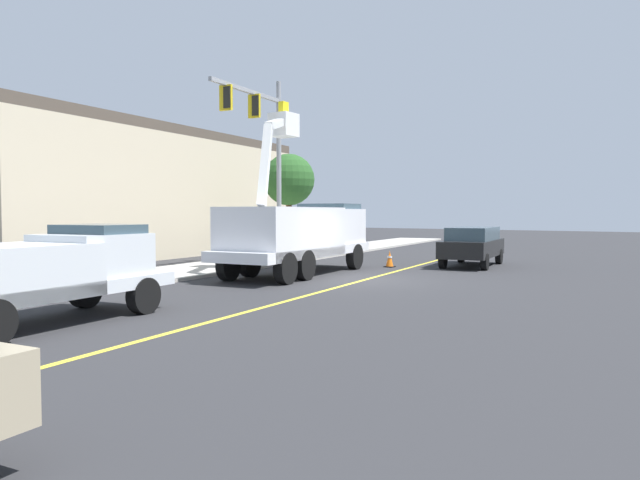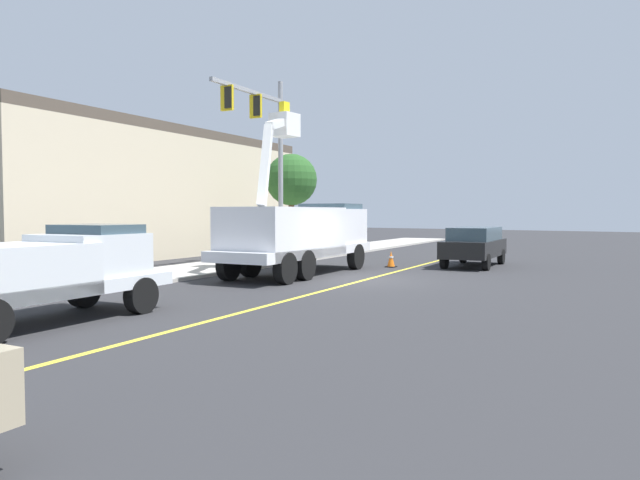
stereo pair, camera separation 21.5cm
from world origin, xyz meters
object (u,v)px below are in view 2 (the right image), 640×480
object	(u,v)px
traffic_signal_mast	(264,139)
service_pickup_truck	(41,271)
traffic_cone_mid_front	(391,259)
passing_minivan	(474,244)
utility_bucket_truck	(299,232)

from	to	relation	value
traffic_signal_mast	service_pickup_truck	bearing A→B (deg)	-159.86
service_pickup_truck	traffic_cone_mid_front	distance (m)	15.45
service_pickup_truck	traffic_signal_mast	distance (m)	14.67
traffic_signal_mast	traffic_cone_mid_front	bearing A→B (deg)	-65.46
service_pickup_truck	passing_minivan	size ratio (longest dim) A/B	1.16
passing_minivan	traffic_signal_mast	distance (m)	10.22
utility_bucket_truck	service_pickup_truck	world-z (taller)	utility_bucket_truck
utility_bucket_truck	traffic_cone_mid_front	world-z (taller)	utility_bucket_truck
passing_minivan	traffic_signal_mast	size ratio (longest dim) A/B	0.60
traffic_cone_mid_front	service_pickup_truck	bearing A→B (deg)	179.18
utility_bucket_truck	traffic_signal_mast	xyz separation A→B (m)	(2.13, 3.45, 3.94)
utility_bucket_truck	service_pickup_truck	distance (m)	11.09
service_pickup_truck	passing_minivan	xyz separation A→B (m)	(17.89, -2.98, -0.15)
service_pickup_truck	traffic_cone_mid_front	bearing A→B (deg)	-0.82
passing_minivan	traffic_cone_mid_front	distance (m)	3.75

